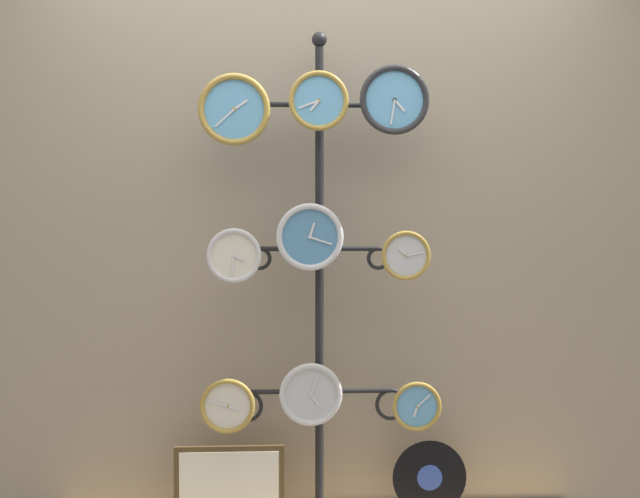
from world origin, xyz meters
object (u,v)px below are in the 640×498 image
at_px(clock_top_center, 319,101).
at_px(clock_middle_left, 234,256).
at_px(clock_middle_center, 310,237).
at_px(clock_bottom_right, 417,406).
at_px(clock_middle_right, 406,256).
at_px(picture_frame, 229,483).
at_px(clock_top_left, 234,110).
at_px(display_stand, 319,370).
at_px(clock_top_right, 394,100).
at_px(vinyl_record, 430,478).
at_px(clock_bottom_center, 311,394).
at_px(clock_bottom_left, 228,406).

distance_m(clock_top_center, clock_middle_left, 0.71).
bearing_deg(clock_middle_center, clock_bottom_right, -3.29).
bearing_deg(clock_bottom_right, clock_top_center, 177.43).
height_order(clock_middle_right, picture_frame, clock_middle_right).
distance_m(clock_top_left, picture_frame, 1.51).
bearing_deg(clock_top_left, display_stand, 14.14).
xyz_separation_m(display_stand, clock_bottom_right, (0.39, -0.11, -0.13)).
relative_size(clock_top_center, clock_middle_left, 1.10).
distance_m(display_stand, picture_frame, 0.59).
relative_size(clock_middle_left, clock_middle_right, 1.09).
relative_size(clock_top_left, clock_middle_center, 1.06).
distance_m(clock_top_right, clock_middle_left, 0.90).
xyz_separation_m(clock_top_center, clock_middle_left, (-0.34, 0.00, -0.62)).
bearing_deg(picture_frame, clock_top_left, -55.34).
bearing_deg(clock_bottom_right, vinyl_record, 47.05).
distance_m(clock_top_left, clock_middle_left, 0.58).
height_order(clock_top_left, clock_middle_left, clock_top_left).
relative_size(clock_middle_left, picture_frame, 0.49).
relative_size(clock_middle_left, clock_bottom_right, 1.09).
bearing_deg(clock_top_center, clock_top_left, 179.37).
distance_m(clock_middle_right, clock_bottom_center, 0.68).
relative_size(clock_top_right, clock_middle_left, 1.29).
xyz_separation_m(display_stand, picture_frame, (-0.37, -0.05, -0.45)).
bearing_deg(clock_bottom_right, clock_middle_right, 178.81).
bearing_deg(clock_top_center, clock_top_right, -0.82).
bearing_deg(picture_frame, clock_middle_left, -57.52).
xyz_separation_m(clock_top_center, clock_middle_right, (0.35, -0.02, -0.62)).
bearing_deg(clock_top_right, vinyl_record, 20.63).
relative_size(clock_top_center, clock_middle_center, 0.89).
bearing_deg(clock_top_right, clock_middle_left, 179.25).
bearing_deg(picture_frame, clock_bottom_left, -94.09).
height_order(clock_bottom_left, clock_bottom_center, clock_bottom_center).
xyz_separation_m(clock_middle_right, clock_bottom_left, (-0.72, 0.01, -0.60)).
relative_size(clock_top_right, clock_bottom_left, 1.28).
xyz_separation_m(clock_bottom_center, vinyl_record, (0.50, 0.07, -0.37)).
height_order(clock_top_right, clock_middle_right, clock_top_right).
xyz_separation_m(clock_top_left, clock_middle_right, (0.69, -0.02, -0.58)).
bearing_deg(vinyl_record, display_stand, 175.68).
distance_m(clock_bottom_center, vinyl_record, 0.62).
relative_size(clock_top_left, clock_middle_left, 1.31).
xyz_separation_m(clock_bottom_left, clock_bottom_center, (0.33, -0.01, 0.04)).
bearing_deg(clock_middle_left, clock_top_right, -0.75).
distance_m(clock_top_right, clock_bottom_center, 1.23).
distance_m(clock_top_center, picture_frame, 1.59).
xyz_separation_m(clock_top_left, clock_top_right, (0.64, -0.01, 0.04)).
xyz_separation_m(clock_middle_center, vinyl_record, (0.50, 0.05, -1.00)).
bearing_deg(clock_middle_left, display_stand, 13.99).
xyz_separation_m(clock_middle_center, clock_bottom_left, (-0.33, -0.01, -0.68)).
distance_m(clock_middle_left, clock_middle_center, 0.31).
bearing_deg(clock_middle_center, clock_middle_left, -179.44).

